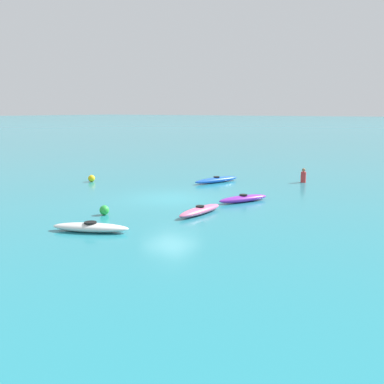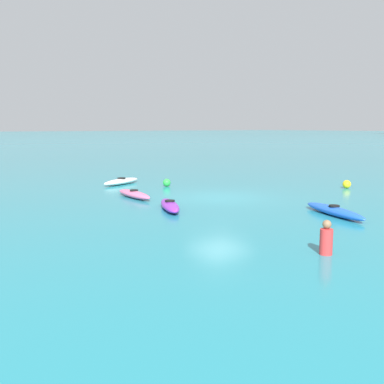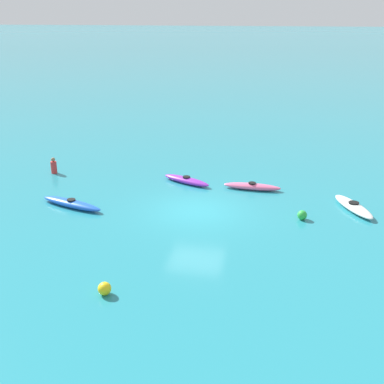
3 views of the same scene
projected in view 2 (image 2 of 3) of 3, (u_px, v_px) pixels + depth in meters
The scene contains 8 objects.
ground_plane at pixel (219, 197), 20.27m from camera, with size 600.00×600.00×0.00m, color teal.
kayak_pink at pixel (134, 194), 20.15m from camera, with size 2.84×0.66×0.37m.
kayak_purple at pixel (170, 205), 17.27m from camera, with size 2.78×1.71×0.37m.
kayak_blue at pixel (334, 211), 16.17m from camera, with size 3.34×1.57×0.37m.
kayak_white at pixel (121, 181), 24.87m from camera, with size 1.88×2.90×0.37m.
buoy_green at pixel (167, 183), 23.96m from camera, with size 0.41×0.41×0.41m, color green.
buoy_yellow at pixel (347, 184), 23.26m from camera, with size 0.42×0.42×0.42m, color yellow.
person_near_shore at pixel (326, 239), 11.17m from camera, with size 0.44×0.44×0.88m.
Camera 2 is at (15.56, -12.67, 3.16)m, focal length 42.06 mm.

